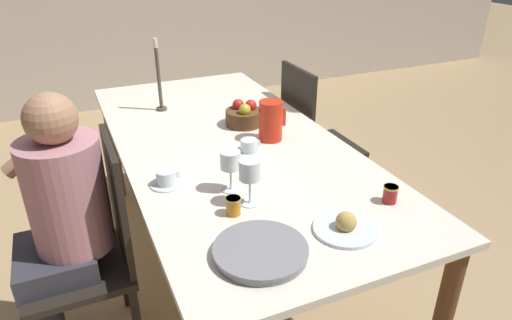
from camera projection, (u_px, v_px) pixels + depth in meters
ground_plane at (232, 265)px, 2.54m from camera, size 20.00×20.00×0.00m
dining_table at (229, 157)px, 2.24m from camera, size 1.01×2.18×0.76m
chair_person_side at (95, 250)px, 1.86m from camera, size 0.42×0.42×0.97m
chair_opposite at (312, 139)px, 2.86m from camera, size 0.42×0.42×0.97m
person_seated at (61, 212)px, 1.77m from camera, size 0.39×0.41×1.17m
red_pitcher at (271, 120)px, 2.18m from camera, size 0.14×0.11×0.19m
wine_glass_water at (250, 172)px, 1.64m from camera, size 0.08×0.08×0.18m
wine_glass_juice at (230, 162)px, 1.74m from camera, size 0.08×0.08×0.17m
teacup_near_person at (166, 179)px, 1.81m from camera, size 0.13×0.13×0.06m
teacup_across at (249, 147)px, 2.08m from camera, size 0.13×0.13×0.06m
serving_tray at (261, 251)px, 1.42m from camera, size 0.30×0.30×0.03m
bread_plate at (345, 226)px, 1.54m from camera, size 0.22×0.22×0.07m
jam_jar_amber at (390, 193)px, 1.69m from camera, size 0.06×0.06×0.07m
jam_jar_red at (233, 205)px, 1.62m from camera, size 0.06×0.06×0.07m
fruit_bowl at (244, 115)px, 2.37m from camera, size 0.19×0.19×0.13m
candlestick_tall at (159, 82)px, 2.52m from camera, size 0.06×0.06×0.40m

